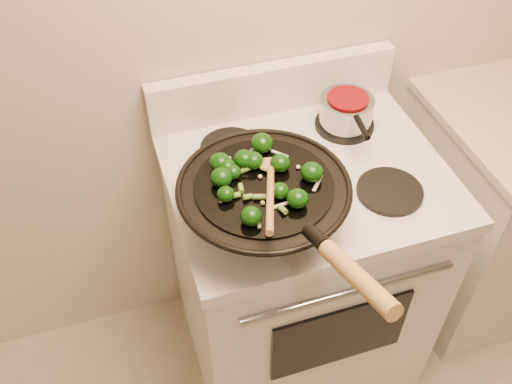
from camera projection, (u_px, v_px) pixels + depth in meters
name	position (u px, v px, depth m)	size (l,w,h in m)	color
stove	(298.00, 266.00, 1.93)	(0.78, 0.67, 1.08)	white
wok	(265.00, 202.00, 1.40)	(0.43, 0.71, 0.27)	black
stirfry	(256.00, 172.00, 1.37)	(0.27, 0.28, 0.05)	#0B3307
wooden_spoon	(270.00, 182.00, 1.33)	(0.14, 0.30, 0.08)	#A87D42
saucepan	(347.00, 111.00, 1.70)	(0.16, 0.26, 0.09)	gray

